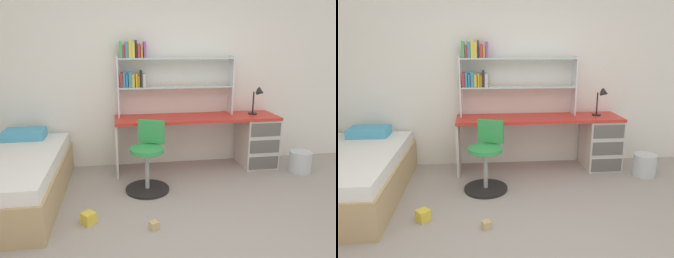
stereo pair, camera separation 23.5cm
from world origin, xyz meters
TOP-DOWN VIEW (x-y plane):
  - ground_plane at (0.00, 0.00)m, footprint 5.94×5.45m
  - room_shell at (-1.20, 1.18)m, footprint 5.94×5.45m
  - desk at (0.95, 1.93)m, footprint 2.22×0.55m
  - bookshelf_hutch at (-0.19, 2.08)m, footprint 1.58×0.22m
  - desk_lamp at (1.21, 1.93)m, footprint 0.20×0.17m
  - swivel_chair at (-0.40, 1.33)m, footprint 0.52×0.52m
  - bed_platform at (-1.91, 1.26)m, footprint 1.08×1.91m
  - waste_bin at (1.70, 1.56)m, footprint 0.29×0.29m
  - toy_block_yellow_1 at (-1.04, 0.64)m, footprint 0.16×0.16m
  - toy_block_natural_2 at (-0.43, 0.44)m, footprint 0.10×0.10m

SIDE VIEW (x-z plane):
  - ground_plane at x=0.00m, z-range -0.02..0.00m
  - toy_block_natural_2 at x=-0.43m, z-range 0.00..0.08m
  - toy_block_yellow_1 at x=-1.04m, z-range 0.00..0.11m
  - waste_bin at x=1.70m, z-range 0.00..0.29m
  - bed_platform at x=-1.91m, z-range -0.06..0.58m
  - swivel_chair at x=-0.40m, z-range -0.08..0.74m
  - desk at x=0.95m, z-range 0.06..0.80m
  - desk_lamp at x=1.21m, z-range 0.81..1.19m
  - room_shell at x=-1.20m, z-range 0.00..2.60m
  - bookshelf_hutch at x=-0.19m, z-range 0.84..1.84m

